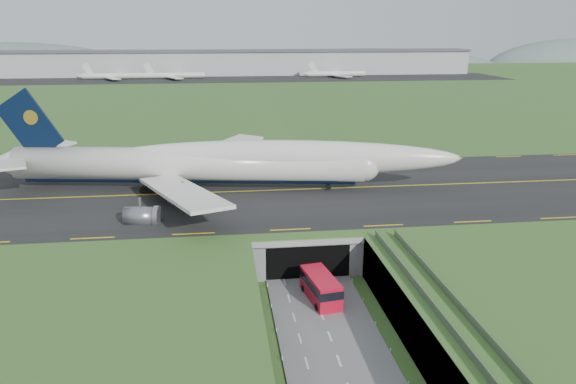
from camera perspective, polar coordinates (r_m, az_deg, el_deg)
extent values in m
plane|color=#386327|center=(74.03, 3.03, -11.44)|extent=(900.00, 900.00, 0.00)
cube|color=gray|center=(72.69, 3.06, -9.34)|extent=(800.00, 800.00, 6.00)
cube|color=slate|center=(67.55, 4.18, -14.28)|extent=(12.00, 75.00, 0.20)
cube|color=black|center=(102.19, -0.16, 0.19)|extent=(800.00, 44.00, 0.18)
cube|color=gray|center=(89.12, 0.94, -2.65)|extent=(16.00, 22.00, 1.00)
cube|color=gray|center=(89.30, -3.53, -4.34)|extent=(2.00, 22.00, 6.00)
cube|color=gray|center=(91.16, 5.30, -3.95)|extent=(2.00, 22.00, 6.00)
cube|color=black|center=(85.53, 1.40, -5.63)|extent=(12.00, 12.00, 5.00)
cube|color=#A8A8A3|center=(78.84, 2.07, -5.16)|extent=(17.00, 0.50, 0.80)
cube|color=#A8A8A3|center=(58.80, 17.37, -13.64)|extent=(3.00, 53.00, 0.50)
cube|color=gray|center=(57.90, 16.14, -13.17)|extent=(0.06, 53.00, 1.00)
cube|color=gray|center=(59.00, 18.70, -12.82)|extent=(0.06, 53.00, 1.00)
cylinder|color=#A8A8A3|center=(62.24, 16.17, -14.94)|extent=(0.90, 0.90, 5.60)
cylinder|color=#A8A8A3|center=(71.98, 12.43, -10.18)|extent=(0.90, 0.90, 5.60)
cylinder|color=silver|center=(103.28, -10.03, 2.83)|extent=(63.38, 15.76, 5.95)
sphere|color=silver|center=(101.65, 7.72, 2.72)|extent=(6.67, 6.67, 5.83)
cone|color=silver|center=(115.32, -27.03, 2.68)|extent=(7.31, 6.60, 5.65)
ellipsoid|color=silver|center=(100.88, -0.51, 3.54)|extent=(63.71, 15.35, 6.25)
ellipsoid|color=black|center=(101.39, 7.21, 3.13)|extent=(4.52, 3.22, 2.08)
cylinder|color=black|center=(103.83, -9.96, 1.58)|extent=(59.72, 11.85, 2.50)
cube|color=silver|center=(117.40, -7.67, 4.08)|extent=(22.59, 25.76, 2.50)
cube|color=silver|center=(118.61, -23.17, 4.18)|extent=(9.50, 10.69, 0.95)
cube|color=silver|center=(89.06, -10.72, 0.01)|extent=(16.07, 28.35, 2.50)
cube|color=silver|center=(106.42, -26.23, 2.55)|extent=(7.29, 11.04, 0.95)
cube|color=black|center=(111.29, -24.74, 6.21)|extent=(11.77, 2.40, 13.16)
cylinder|color=gold|center=(110.89, -24.61, 6.93)|extent=(2.67, 1.05, 2.60)
cylinder|color=slate|center=(112.46, -8.70, 1.99)|extent=(5.26, 3.79, 3.07)
cylinder|color=slate|center=(122.61, -9.92, 3.12)|extent=(5.26, 3.79, 3.07)
cylinder|color=slate|center=(95.78, -10.57, -0.62)|extent=(5.26, 3.79, 3.07)
cylinder|color=slate|center=(87.86, -14.69, -2.44)|extent=(5.26, 3.79, 3.07)
cylinder|color=black|center=(102.23, 4.11, 0.50)|extent=(1.08, 0.62, 1.02)
cube|color=black|center=(105.19, -12.15, 0.70)|extent=(6.53, 7.30, 1.30)
cube|color=red|center=(74.49, 3.34, -9.66)|extent=(4.39, 8.68, 3.31)
cube|color=black|center=(74.20, 3.35, -9.20)|extent=(4.47, 8.80, 1.10)
cube|color=black|center=(75.10, 3.32, -10.61)|extent=(4.08, 8.10, 0.55)
cylinder|color=black|center=(72.30, 2.98, -11.61)|extent=(0.54, 1.04, 0.99)
cylinder|color=black|center=(76.96, 1.60, -9.78)|extent=(0.54, 1.04, 0.99)
cylinder|color=black|center=(73.21, 5.15, -11.28)|extent=(0.54, 1.04, 0.99)
cylinder|color=black|center=(77.81, 3.64, -9.50)|extent=(0.54, 1.04, 0.99)
cube|color=#B2B2B2|center=(365.25, -5.43, 12.91)|extent=(300.00, 22.00, 15.00)
cube|color=#4C4C51|center=(364.90, -5.46, 14.09)|extent=(302.00, 24.00, 1.20)
cube|color=black|center=(335.86, -5.21, 11.37)|extent=(320.00, 50.00, 0.08)
cylinder|color=silver|center=(345.54, -17.32, 11.19)|extent=(34.00, 3.20, 3.20)
cylinder|color=silver|center=(341.37, -11.56, 11.54)|extent=(34.00, 3.20, 3.20)
cylinder|color=silver|center=(347.98, 4.87, 11.88)|extent=(34.00, 3.20, 3.20)
ellipsoid|color=#556660|center=(523.63, -26.34, 10.41)|extent=(220.00, 77.00, 56.00)
ellipsoid|color=#556660|center=(513.21, 7.91, 11.82)|extent=(260.00, 91.00, 44.00)
ellipsoid|color=#556660|center=(596.81, 27.16, 10.83)|extent=(180.00, 63.00, 60.00)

